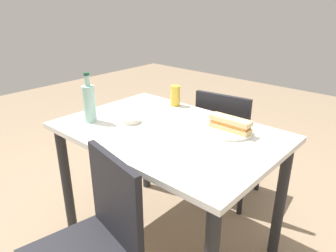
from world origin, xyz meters
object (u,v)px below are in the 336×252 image
(beer_glass, at_px, (175,96))
(plate_near, at_px, (230,131))
(chair_far, at_px, (226,141))
(olive_bowl, at_px, (131,120))
(baguette_sandwich_near, at_px, (230,124))
(chair_near, at_px, (96,240))
(water_bottle, at_px, (89,103))
(knife_near, at_px, (233,126))
(dining_table, at_px, (168,148))

(beer_glass, bearing_deg, plate_near, -16.13)
(chair_far, height_order, olive_bowl, chair_far)
(baguette_sandwich_near, bearing_deg, chair_near, -99.88)
(baguette_sandwich_near, distance_m, beer_glass, 0.53)
(chair_near, bearing_deg, plate_near, 80.12)
(chair_far, relative_size, water_bottle, 2.97)
(chair_far, bearing_deg, olive_bowl, -109.52)
(chair_far, bearing_deg, knife_near, -55.30)
(knife_near, distance_m, water_bottle, 0.81)
(chair_near, relative_size, plate_near, 3.42)
(plate_near, height_order, olive_bowl, olive_bowl)
(water_bottle, distance_m, beer_glass, 0.57)
(plate_near, relative_size, olive_bowl, 2.34)
(dining_table, bearing_deg, beer_glass, 125.04)
(dining_table, height_order, beer_glass, beer_glass)
(chair_far, relative_size, chair_near, 1.00)
(baguette_sandwich_near, relative_size, water_bottle, 0.80)
(plate_near, bearing_deg, chair_near, -99.88)
(olive_bowl, bearing_deg, beer_glass, 91.23)
(chair_far, bearing_deg, dining_table, -91.09)
(dining_table, bearing_deg, chair_far, 88.91)
(baguette_sandwich_near, height_order, water_bottle, water_bottle)
(dining_table, height_order, water_bottle, water_bottle)
(dining_table, xyz_separation_m, beer_glass, (-0.23, 0.33, 0.18))
(dining_table, bearing_deg, chair_near, -77.47)
(water_bottle, bearing_deg, dining_table, 26.64)
(knife_near, bearing_deg, plate_near, -77.93)
(beer_glass, bearing_deg, water_bottle, -108.23)
(knife_near, distance_m, olive_bowl, 0.58)
(baguette_sandwich_near, xyz_separation_m, olive_bowl, (-0.50, -0.25, -0.03))
(plate_near, bearing_deg, water_bottle, -150.01)
(knife_near, height_order, olive_bowl, olive_bowl)
(beer_glass, bearing_deg, dining_table, -54.96)
(baguette_sandwich_near, distance_m, water_bottle, 0.79)
(chair_near, bearing_deg, water_bottle, 144.10)
(chair_far, relative_size, knife_near, 4.70)
(baguette_sandwich_near, relative_size, olive_bowl, 2.16)
(plate_near, relative_size, beer_glass, 1.85)
(chair_far, relative_size, baguette_sandwich_near, 3.70)
(chair_near, relative_size, knife_near, 4.70)
(plate_near, xyz_separation_m, water_bottle, (-0.68, -0.39, 0.11))
(water_bottle, bearing_deg, baguette_sandwich_near, 29.99)
(dining_table, height_order, chair_near, chair_near)
(chair_far, xyz_separation_m, beer_glass, (-0.25, -0.27, 0.34))
(olive_bowl, bearing_deg, knife_near, 32.61)
(chair_near, xyz_separation_m, plate_near, (0.14, 0.79, 0.28))
(dining_table, height_order, chair_far, chair_far)
(chair_far, xyz_separation_m, water_bottle, (-0.42, -0.81, 0.39))
(olive_bowl, bearing_deg, chair_near, -56.10)
(plate_near, xyz_separation_m, beer_glass, (-0.51, 0.15, 0.06))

